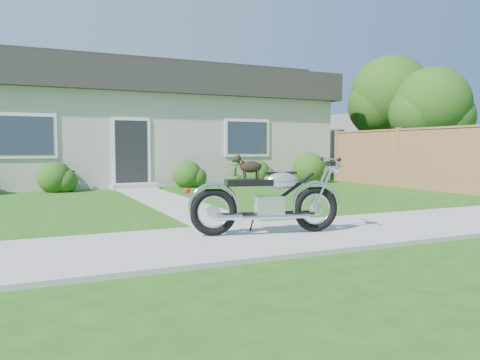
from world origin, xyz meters
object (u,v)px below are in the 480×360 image
Objects in this scene: potted_plant_right at (235,173)px; potted_plant_left at (63,178)px; fence at (398,158)px; tree_near at (436,108)px; tree_far at (394,100)px; motorcycle_with_dog at (269,199)px; house at (154,124)px.

potted_plant_left is at bearing 180.00° from potted_plant_right.
tree_near is (2.72, 1.04, 1.73)m from fence.
fence is 8.27× the size of potted_plant_right.
tree_near is 2.70m from tree_far.
motorcycle_with_dog reaches higher than potted_plant_right.
house reaches higher than fence.
tree_far reaches higher than potted_plant_left.
tree_far is (3.15, 3.64, 2.30)m from fence.
house reaches higher than potted_plant_left.
house is 10.43m from tree_near.
motorcycle_with_dog is at bearing -110.87° from potted_plant_right.
potted_plant_left is (-3.55, -3.44, -1.76)m from house.
potted_plant_right is at bearing -61.63° from house.
potted_plant_left is at bearing 164.14° from fence.
tree_far is at bearing 80.67° from tree_near.
house is at bearing 164.62° from tree_far.
fence is at bearing -44.74° from house.
house is at bearing 150.03° from tree_near.
motorcycle_with_dog is (2.20, -8.44, 0.14)m from potted_plant_left.
tree_far is 6.31× the size of potted_plant_right.
tree_near is 12.53m from motorcycle_with_dog.
motorcycle_with_dog is at bearing -147.22° from tree_near.
fence is 5.28m from potted_plant_right.
house reaches higher than motorcycle_with_dog.
motorcycle_with_dog is (-1.36, -11.89, -1.62)m from house.
house is 9.86m from tree_far.
potted_plant_left is (-9.86, 2.80, -0.54)m from fence.
tree_near reaches higher than potted_plant_right.
tree_near is at bearing -13.79° from potted_plant_right.
fence reaches higher than motorcycle_with_dog.
potted_plant_right is at bearing 0.00° from potted_plant_left.
potted_plant_right is (-4.44, 2.80, -0.54)m from fence.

